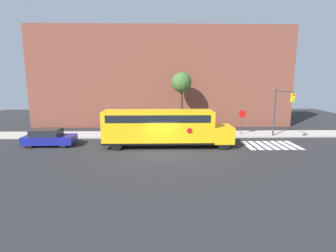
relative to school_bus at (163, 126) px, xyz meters
The scene contains 9 objects.
ground_plane 2.53m from the school_bus, 91.56° to the right, with size 60.00×60.00×0.00m, color #28282B.
sidewalk_strip 5.09m from the school_bus, 90.57° to the left, with size 44.00×3.00×0.15m.
building_backdrop 12.04m from the school_bus, 90.24° to the left, with size 32.00×4.00×12.16m.
crosswalk_stripes 9.96m from the school_bus, ahead, with size 4.70×3.20×0.01m.
school_bus is the anchor object (origin of this frame).
parked_car 10.25m from the school_bus, behind, with size 4.40×1.85×1.52m.
stop_sign 9.15m from the school_bus, 26.16° to the left, with size 0.76×0.10×2.73m.
traffic_light 11.70m from the school_bus, 11.70° to the left, with size 0.28×3.71×5.00m.
tree_near_sidewalk 8.27m from the school_bus, 73.14° to the left, with size 2.24×2.24×6.62m.
Camera 1 is at (-0.04, -20.72, 5.98)m, focal length 28.00 mm.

